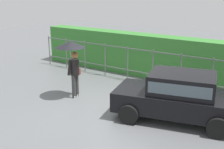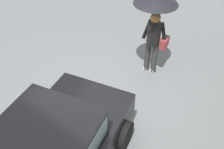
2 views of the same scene
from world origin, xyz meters
name	(u,v)px [view 1 (image 1 of 2)]	position (x,y,z in m)	size (l,w,h in m)	color
ground_plane	(113,110)	(0.00, 0.00, 0.00)	(40.00, 40.00, 0.00)	slate
car	(178,95)	(2.03, 0.55, 0.80)	(3.99, 2.56, 1.48)	black
pedestrian	(72,55)	(-1.86, 0.14, 1.61)	(1.05, 1.05, 2.11)	#333333
fence_section	(153,66)	(-0.08, 3.05, 0.83)	(12.15, 0.05, 1.50)	#59605B
hedge_row	(164,58)	(-0.08, 4.13, 0.95)	(13.10, 0.90, 1.90)	#387F33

